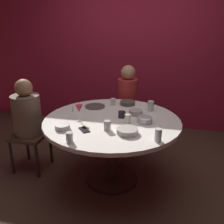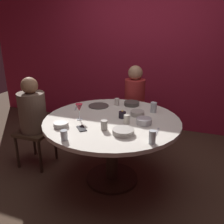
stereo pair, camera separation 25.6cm
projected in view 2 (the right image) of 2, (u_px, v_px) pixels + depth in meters
The scene contains 22 objects.
ground_plane at pixel (112, 178), 2.85m from camera, with size 8.00×8.00×0.00m, color #4C3828.
back_wall at pixel (148, 51), 3.96m from camera, with size 6.00×0.10×2.60m, color maroon.
dining_table at pixel (112, 131), 2.64m from camera, with size 1.46×1.46×0.76m.
seated_diner_left at pixel (33, 112), 2.93m from camera, with size 0.40×0.40×1.14m.
seated_diner_back at pixel (135, 97), 3.45m from camera, with size 0.40×0.40×1.18m.
candle_holder at pixel (122, 115), 2.61m from camera, with size 0.08×0.08×0.09m.
wine_glass at pixel (79, 108), 2.53m from camera, with size 0.08×0.08×0.18m.
dinner_plate at pixel (99, 106), 2.98m from camera, with size 0.25×0.25×0.01m, color #4C4742.
cell_phone at pixel (81, 128), 2.34m from camera, with size 0.07×0.14×0.01m, color black.
bowl_serving_large at pixel (144, 121), 2.45m from camera, with size 0.16×0.16×0.06m, color #B7B7BC.
bowl_salad_center at pixel (123, 132), 2.23m from camera, with size 0.20×0.20×0.05m, color #B2ADA3.
bowl_small_white at pixel (137, 113), 2.68m from camera, with size 0.16×0.16×0.05m, color #B2ADA3.
bowl_sauce_side at pixel (132, 104), 3.01m from camera, with size 0.19×0.19×0.05m, color #4C4742.
bowl_rice_portion at pixel (61, 125), 2.39m from camera, with size 0.15×0.15×0.05m, color #B2ADA3.
cup_near_candle at pixel (64, 135), 2.11m from camera, with size 0.06×0.06×0.09m, color silver.
cup_by_left_diner at pixel (117, 102), 3.01m from camera, with size 0.06×0.06×0.09m, color silver.
cup_by_right_diner at pixel (127, 119), 2.46m from camera, with size 0.06×0.06×0.09m, color beige.
cup_center_front at pixel (154, 107), 2.77m from camera, with size 0.07×0.07×0.12m, color silver.
cup_far_edge at pixel (152, 137), 2.04m from camera, with size 0.06×0.06×0.12m, color silver.
cup_beside_wine at pixel (104, 125), 2.31m from camera, with size 0.07×0.07×0.10m, color #B2ADA3.
fork_near_plate at pixel (157, 132), 2.28m from camera, with size 0.02×0.18×0.01m, color #B7B7BC.
knife_near_plate at pixel (76, 108), 2.93m from camera, with size 0.02×0.18×0.01m, color #B7B7BC.
Camera 2 is at (0.81, -2.26, 1.72)m, focal length 38.63 mm.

